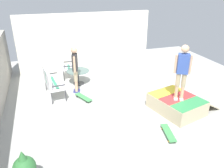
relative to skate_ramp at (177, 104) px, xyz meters
The scene contains 10 objects.
ground_plane 1.69m from the skate_ramp, 57.44° to the left, with size 12.00×12.00×0.10m, color #A8A8A3.
house_facade 5.16m from the skate_ramp, 21.90° to the left, with size 0.23×6.00×2.57m.
skate_ramp is the anchor object (origin of this frame).
patio_bench 4.35m from the skate_ramp, 58.91° to the left, with size 1.31×0.69×1.02m.
patio_chair_near_house 4.83m from the skate_ramp, 38.61° to the left, with size 0.66×0.59×1.02m.
patio_table 4.01m from the skate_ramp, 40.76° to the left, with size 0.90×0.90×0.57m.
person_watching 3.74m from the skate_ramp, 50.10° to the left, with size 0.47×0.30×1.72m.
person_skater 1.25m from the skate_ramp, 150.86° to the left, with size 0.35×0.43×1.70m.
skateboard_by_bench 3.16m from the skate_ramp, 58.55° to the left, with size 0.81×0.52×0.10m.
skateboard_spare 1.42m from the skate_ramp, 138.94° to the left, with size 0.82×0.36×0.10m.
Camera 1 is at (-6.19, 2.49, 3.76)m, focal length 36.00 mm.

